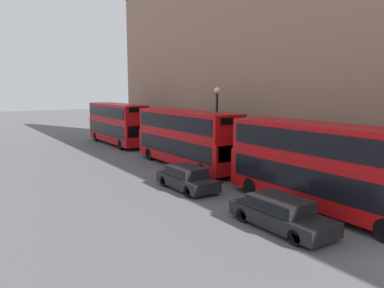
# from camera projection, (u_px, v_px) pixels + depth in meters

# --- Properties ---
(bus_leading) EXTENTS (2.59, 10.84, 4.20)m
(bus_leading) POSITION_uv_depth(u_px,v_px,m) (325.00, 164.00, 17.76)
(bus_leading) COLOR #B20C0F
(bus_leading) RESTS_ON ground
(bus_second_in_queue) EXTENTS (2.59, 10.89, 4.22)m
(bus_second_in_queue) POSITION_uv_depth(u_px,v_px,m) (186.00, 136.00, 27.97)
(bus_second_in_queue) COLOR #B20C0F
(bus_second_in_queue) RESTS_ON ground
(bus_third_in_queue) EXTENTS (2.59, 10.36, 4.25)m
(bus_third_in_queue) POSITION_uv_depth(u_px,v_px,m) (117.00, 122.00, 39.11)
(bus_third_in_queue) COLOR #A80F14
(bus_third_in_queue) RESTS_ON ground
(car_dark_sedan) EXTENTS (1.86, 4.68, 1.33)m
(car_dark_sedan) POSITION_uv_depth(u_px,v_px,m) (281.00, 212.00, 15.74)
(car_dark_sedan) COLOR black
(car_dark_sedan) RESTS_ON ground
(car_hatchback) EXTENTS (1.82, 4.26, 1.35)m
(car_hatchback) POSITION_uv_depth(u_px,v_px,m) (187.00, 177.00, 21.86)
(car_hatchback) COLOR black
(car_hatchback) RESTS_ON ground
(street_lamp) EXTENTS (0.44, 0.44, 5.94)m
(street_lamp) POSITION_uv_depth(u_px,v_px,m) (217.00, 118.00, 27.61)
(street_lamp) COLOR black
(street_lamp) RESTS_ON ground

